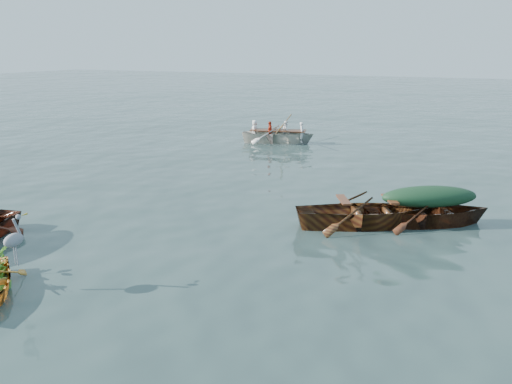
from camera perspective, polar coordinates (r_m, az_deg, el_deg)
ground at (r=10.91m, az=-3.99°, el=-6.51°), size 140.00×140.00×0.00m
green_tarp_boat at (r=13.02m, az=18.90°, el=-3.57°), size 4.40×3.22×0.99m
open_wooden_boat at (r=12.50m, az=12.35°, el=-3.86°), size 4.84×3.46×1.12m
rowed_boat at (r=22.93m, az=2.51°, el=5.61°), size 4.78×2.50×1.11m
green_tarp_cover at (r=12.79m, az=19.21°, el=-0.37°), size 2.42×1.77×0.52m
thwart_benches at (r=12.31m, az=12.51°, el=-1.33°), size 2.49×1.86×0.04m
heron at (r=9.76m, az=-25.87°, el=-5.71°), size 0.48×0.48×0.92m
rowers at (r=22.78m, az=2.54°, el=7.91°), size 3.41×2.02×0.76m
oars at (r=22.83m, az=2.53°, el=7.05°), size 1.25×2.67×0.06m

